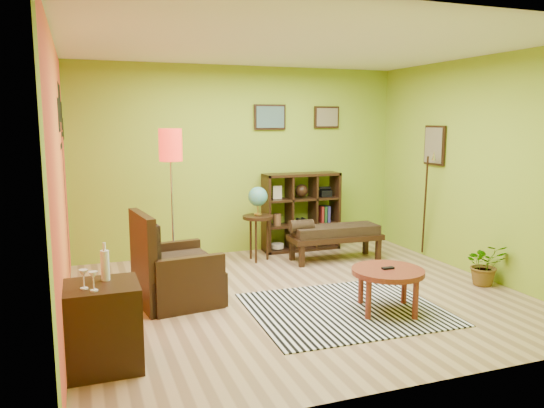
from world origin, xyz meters
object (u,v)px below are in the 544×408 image
object	(u,v)px
bench	(333,233)
globe_table	(258,205)
floor_lamp	(171,159)
potted_plant	(485,269)
side_cabinet	(102,326)
armchair	(173,275)
cube_shelf	(302,212)
coffee_table	(388,275)

from	to	relation	value
bench	globe_table	bearing A→B (deg)	160.81
floor_lamp	potted_plant	distance (m)	4.05
floor_lamp	potted_plant	world-z (taller)	floor_lamp
bench	potted_plant	world-z (taller)	bench
side_cabinet	globe_table	bearing A→B (deg)	50.61
armchair	floor_lamp	bearing A→B (deg)	79.41
armchair	cube_shelf	distance (m)	2.93
floor_lamp	cube_shelf	distance (m)	2.60
floor_lamp	bench	bearing A→B (deg)	7.30
side_cabinet	coffee_table	bearing A→B (deg)	6.34
armchair	globe_table	size ratio (longest dim) A/B	0.96
coffee_table	globe_table	bearing A→B (deg)	104.26
armchair	bench	size ratio (longest dim) A/B	0.75
floor_lamp	globe_table	bearing A→B (deg)	26.36
coffee_table	globe_table	distance (m)	2.54
coffee_table	armchair	xyz separation A→B (m)	(-2.07, 1.05, -0.09)
coffee_table	bench	bearing A→B (deg)	79.05
side_cabinet	floor_lamp	bearing A→B (deg)	65.90
bench	potted_plant	xyz separation A→B (m)	(1.23, -1.69, -0.19)
armchair	globe_table	world-z (taller)	globe_table
bench	armchair	bearing A→B (deg)	-157.59
side_cabinet	bench	size ratio (longest dim) A/B	0.74
floor_lamp	cube_shelf	world-z (taller)	floor_lamp
globe_table	cube_shelf	bearing A→B (deg)	25.04
globe_table	bench	distance (m)	1.15
bench	coffee_table	bearing A→B (deg)	-100.95
side_cabinet	bench	bearing A→B (deg)	36.16
cube_shelf	side_cabinet	bearing A→B (deg)	-134.70
potted_plant	cube_shelf	bearing A→B (deg)	119.58
coffee_table	armchair	distance (m)	2.32
globe_table	potted_plant	distance (m)	3.09
armchair	cube_shelf	xyz separation A→B (m)	(2.31, 1.77, 0.29)
coffee_table	floor_lamp	distance (m)	2.86
armchair	side_cabinet	bearing A→B (deg)	-120.28
globe_table	potted_plant	world-z (taller)	globe_table
coffee_table	armchair	size ratio (longest dim) A/B	0.73
globe_table	potted_plant	bearing A→B (deg)	-42.26
armchair	bench	world-z (taller)	armchair
potted_plant	floor_lamp	bearing A→B (deg)	158.74
potted_plant	globe_table	bearing A→B (deg)	137.74
cube_shelf	potted_plant	size ratio (longest dim) A/B	2.28
coffee_table	side_cabinet	xyz separation A→B (m)	(-2.87, -0.32, -0.04)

